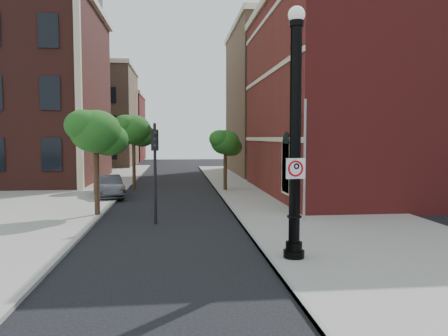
{
  "coord_description": "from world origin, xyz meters",
  "views": [
    {
      "loc": [
        -0.59,
        -12.79,
        3.61
      ],
      "look_at": [
        1.01,
        2.0,
        2.57
      ],
      "focal_mm": 35.0,
      "sensor_mm": 36.0,
      "label": 1
    }
  ],
  "objects": [
    {
      "name": "traffic_signal_left",
      "position": [
        -1.5,
        5.46,
        2.83
      ],
      "size": [
        0.31,
        0.36,
        4.2
      ],
      "rotation": [
        0.0,
        0.0,
        -0.2
      ],
      "color": "black",
      "rests_on": "ground"
    },
    {
      "name": "sidewalk_right",
      "position": [
        6.0,
        10.0,
        0.06
      ],
      "size": [
        8.0,
        60.0,
        0.12
      ],
      "primitive_type": "cube",
      "color": "gray",
      "rests_on": "ground"
    },
    {
      "name": "street_tree_c",
      "position": [
        2.63,
        16.12,
        3.23
      ],
      "size": [
        2.28,
        2.06,
        4.11
      ],
      "color": "#352115",
      "rests_on": "ground"
    },
    {
      "name": "bg_building_red",
      "position": [
        -12.0,
        58.0,
        5.0
      ],
      "size": [
        12.0,
        12.0,
        10.0
      ],
      "primitive_type": "cube",
      "color": "maroon",
      "rests_on": "ground"
    },
    {
      "name": "no_parking_sign",
      "position": [
        2.75,
        -0.77,
        2.74
      ],
      "size": [
        0.58,
        0.13,
        0.58
      ],
      "rotation": [
        0.0,
        0.0,
        0.15
      ],
      "color": "white",
      "rests_on": "ground"
    },
    {
      "name": "street_tree_b",
      "position": [
        -3.56,
        18.15,
        4.08
      ],
      "size": [
        2.87,
        2.6,
        5.18
      ],
      "color": "#352115",
      "rests_on": "ground"
    },
    {
      "name": "utility_pole",
      "position": [
        4.71,
        4.92,
        2.6
      ],
      "size": [
        0.1,
        0.1,
        5.2
      ],
      "primitive_type": "cylinder",
      "color": "#999999",
      "rests_on": "ground"
    },
    {
      "name": "street_tree_a",
      "position": [
        -4.17,
        7.36,
        3.82
      ],
      "size": [
        2.69,
        2.43,
        4.84
      ],
      "color": "#352115",
      "rests_on": "ground"
    },
    {
      "name": "parked_car",
      "position": [
        -4.68,
        13.71,
        0.67
      ],
      "size": [
        2.48,
        4.33,
        1.35
      ],
      "primitive_type": "imported",
      "rotation": [
        0.0,
        0.0,
        0.27
      ],
      "color": "#303035",
      "rests_on": "ground"
    },
    {
      "name": "traffic_signal_right",
      "position": [
        4.8,
        6.75,
        3.46
      ],
      "size": [
        0.33,
        0.42,
        5.13
      ],
      "rotation": [
        0.0,
        0.0,
        -0.02
      ],
      "color": "black",
      "rests_on": "ground"
    },
    {
      "name": "sidewalk_left",
      "position": [
        -9.0,
        18.0,
        0.06
      ],
      "size": [
        10.0,
        50.0,
        0.12
      ],
      "primitive_type": "cube",
      "color": "gray",
      "rests_on": "ground"
    },
    {
      "name": "bg_building_tan_b",
      "position": [
        16.0,
        30.0,
        7.0
      ],
      "size": [
        22.0,
        14.0,
        14.0
      ],
      "primitive_type": "cube",
      "color": "#846148",
      "rests_on": "ground"
    },
    {
      "name": "curb_edge",
      "position": [
        2.05,
        10.0,
        0.07
      ],
      "size": [
        0.1,
        60.0,
        0.14
      ],
      "primitive_type": "cube",
      "color": "gray",
      "rests_on": "ground"
    },
    {
      "name": "ground",
      "position": [
        0.0,
        0.0,
        0.0
      ],
      "size": [
        120.0,
        120.0,
        0.0
      ],
      "primitive_type": "plane",
      "color": "black",
      "rests_on": "ground"
    },
    {
      "name": "brick_wall_building",
      "position": [
        16.0,
        14.0,
        6.26
      ],
      "size": [
        22.3,
        16.3,
        12.5
      ],
      "color": "maroon",
      "rests_on": "ground"
    },
    {
      "name": "lamppost",
      "position": [
        2.77,
        -0.59,
        3.37
      ],
      "size": [
        0.62,
        0.62,
        7.29
      ],
      "color": "black",
      "rests_on": "ground"
    },
    {
      "name": "bg_building_tan_a",
      "position": [
        -12.0,
        44.0,
        6.0
      ],
      "size": [
        12.0,
        12.0,
        12.0
      ],
      "primitive_type": "cube",
      "color": "#846148",
      "rests_on": "ground"
    }
  ]
}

